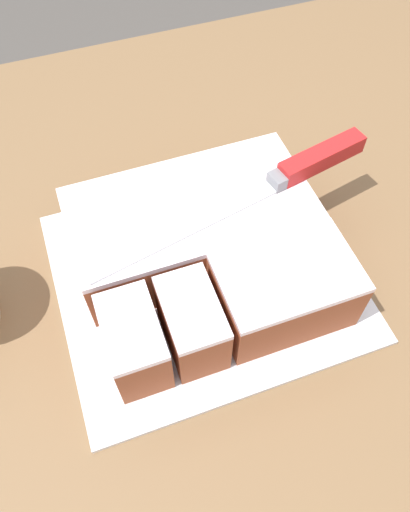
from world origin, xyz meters
name	(u,v)px	position (x,y,z in m)	size (l,w,h in m)	color
ground_plane	(211,472)	(0.00, 0.00, 0.00)	(8.00, 8.00, 0.00)	#4C4742
countertop	(214,424)	(0.00, 0.00, 0.45)	(1.40, 1.10, 0.90)	brown
cake_board	(205,276)	(0.00, 0.05, 0.90)	(0.34, 0.30, 0.01)	silver
cake	(207,253)	(0.00, 0.05, 0.94)	(0.27, 0.23, 0.08)	#994C2D
knife	(295,171)	(0.12, 0.09, 0.99)	(0.35, 0.09, 0.02)	silver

